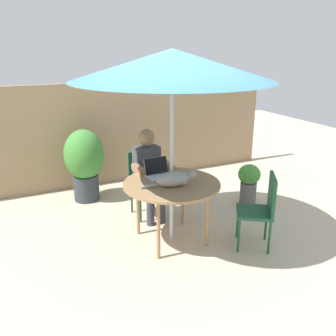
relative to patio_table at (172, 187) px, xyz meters
The scene contains 11 objects.
ground_plane 0.69m from the patio_table, ahead, with size 14.00×14.00×0.00m, color #BCAD93.
fence_back 2.27m from the patio_table, 90.00° to the left, with size 5.86×0.08×1.71m, color #937756.
patio_table is the anchor object (origin of this frame).
patio_umbrella 1.38m from the patio_table, ahead, with size 2.20×2.20×2.24m.
chair_occupied 0.87m from the patio_table, 90.00° to the left, with size 0.40×0.40×0.89m.
chair_empty 1.07m from the patio_table, 33.48° to the right, with size 0.55×0.55×0.89m.
person_seated 0.70m from the patio_table, 90.00° to the left, with size 0.48×0.48×1.23m.
laptop 0.31m from the patio_table, 99.34° to the left, with size 0.31×0.27×0.21m.
cat 0.18m from the patio_table, 94.36° to the right, with size 0.65×0.24×0.17m.
potted_plant_near_fence 1.79m from the patio_table, 110.77° to the left, with size 0.59×0.59×1.10m.
potted_plant_by_chair 1.61m from the patio_table, 17.43° to the left, with size 0.33×0.33×0.62m.
Camera 1 is at (-1.76, -3.60, 2.28)m, focal length 39.39 mm.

